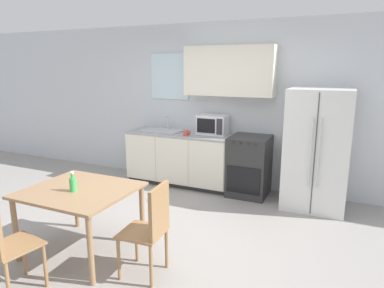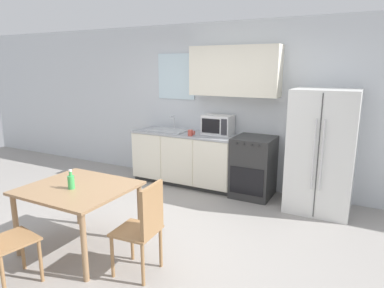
{
  "view_description": "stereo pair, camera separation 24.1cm",
  "coord_description": "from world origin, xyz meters",
  "px_view_note": "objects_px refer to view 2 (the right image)",
  "views": [
    {
      "loc": [
        2.0,
        -3.23,
        1.99
      ],
      "look_at": [
        0.28,
        0.54,
        1.05
      ],
      "focal_mm": 32.0,
      "sensor_mm": 36.0,
      "label": 1
    },
    {
      "loc": [
        2.22,
        -3.13,
        1.99
      ],
      "look_at": [
        0.28,
        0.54,
        1.05
      ],
      "focal_mm": 32.0,
      "sensor_mm": 36.0,
      "label": 2
    }
  ],
  "objects_px": {
    "microwave": "(218,125)",
    "drink_bottle": "(71,181)",
    "dining_table": "(79,195)",
    "dining_chair_side": "(145,223)",
    "coffee_mug": "(191,133)",
    "oven_range": "(253,167)",
    "refrigerator": "(322,151)"
  },
  "relations": [
    {
      "from": "microwave",
      "to": "drink_bottle",
      "type": "xyz_separation_m",
      "value": [
        -0.52,
        -2.66,
        -0.25
      ]
    },
    {
      "from": "dining_table",
      "to": "dining_chair_side",
      "type": "xyz_separation_m",
      "value": [
        0.93,
        -0.08,
        -0.1
      ]
    },
    {
      "from": "microwave",
      "to": "dining_table",
      "type": "relative_size",
      "value": 0.44
    },
    {
      "from": "microwave",
      "to": "drink_bottle",
      "type": "relative_size",
      "value": 2.31
    },
    {
      "from": "microwave",
      "to": "coffee_mug",
      "type": "bearing_deg",
      "value": -136.68
    },
    {
      "from": "microwave",
      "to": "drink_bottle",
      "type": "height_order",
      "value": "microwave"
    },
    {
      "from": "dining_table",
      "to": "dining_chair_side",
      "type": "height_order",
      "value": "dining_chair_side"
    },
    {
      "from": "microwave",
      "to": "drink_bottle",
      "type": "bearing_deg",
      "value": -101.16
    },
    {
      "from": "microwave",
      "to": "drink_bottle",
      "type": "distance_m",
      "value": 2.72
    },
    {
      "from": "dining_chair_side",
      "to": "oven_range",
      "type": "bearing_deg",
      "value": -10.0
    },
    {
      "from": "oven_range",
      "to": "coffee_mug",
      "type": "height_order",
      "value": "coffee_mug"
    },
    {
      "from": "oven_range",
      "to": "refrigerator",
      "type": "relative_size",
      "value": 0.55
    },
    {
      "from": "dining_chair_side",
      "to": "drink_bottle",
      "type": "distance_m",
      "value": 0.97
    },
    {
      "from": "microwave",
      "to": "refrigerator",
      "type": "bearing_deg",
      "value": -6.65
    },
    {
      "from": "coffee_mug",
      "to": "microwave",
      "type": "bearing_deg",
      "value": 43.32
    },
    {
      "from": "microwave",
      "to": "coffee_mug",
      "type": "distance_m",
      "value": 0.47
    },
    {
      "from": "refrigerator",
      "to": "microwave",
      "type": "relative_size",
      "value": 3.53
    },
    {
      "from": "refrigerator",
      "to": "dining_chair_side",
      "type": "relative_size",
      "value": 1.83
    },
    {
      "from": "dining_table",
      "to": "drink_bottle",
      "type": "bearing_deg",
      "value": -97.57
    },
    {
      "from": "oven_range",
      "to": "refrigerator",
      "type": "distance_m",
      "value": 1.06
    },
    {
      "from": "oven_range",
      "to": "drink_bottle",
      "type": "relative_size",
      "value": 4.49
    },
    {
      "from": "drink_bottle",
      "to": "dining_table",
      "type": "bearing_deg",
      "value": 82.43
    },
    {
      "from": "oven_range",
      "to": "dining_chair_side",
      "type": "relative_size",
      "value": 1.01
    },
    {
      "from": "microwave",
      "to": "dining_table",
      "type": "xyz_separation_m",
      "value": [
        -0.51,
        -2.58,
        -0.43
      ]
    },
    {
      "from": "microwave",
      "to": "dining_chair_side",
      "type": "relative_size",
      "value": 0.52
    },
    {
      "from": "oven_range",
      "to": "refrigerator",
      "type": "bearing_deg",
      "value": -3.61
    },
    {
      "from": "oven_range",
      "to": "coffee_mug",
      "type": "relative_size",
      "value": 7.98
    },
    {
      "from": "coffee_mug",
      "to": "dining_table",
      "type": "bearing_deg",
      "value": -94.52
    },
    {
      "from": "oven_range",
      "to": "drink_bottle",
      "type": "distance_m",
      "value": 2.81
    },
    {
      "from": "coffee_mug",
      "to": "dining_chair_side",
      "type": "distance_m",
      "value": 2.49
    },
    {
      "from": "refrigerator",
      "to": "dining_table",
      "type": "relative_size",
      "value": 1.55
    },
    {
      "from": "dining_table",
      "to": "coffee_mug",
      "type": "bearing_deg",
      "value": 85.48
    }
  ]
}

